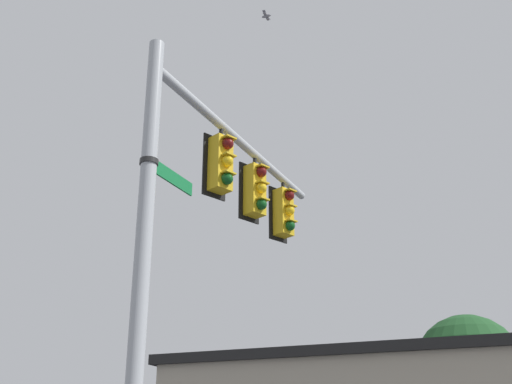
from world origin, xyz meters
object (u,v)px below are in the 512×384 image
Objects in this scene: traffic_light_nearest_pole at (221,163)px; traffic_light_mid_inner at (255,190)px; street_name_sign at (163,171)px; bird_flying at (266,16)px; traffic_light_mid_outer at (284,212)px.

traffic_light_mid_inner is (-1.34, -0.48, 0.00)m from traffic_light_nearest_pole.
traffic_light_nearest_pole is 2.00m from street_name_sign.
bird_flying is (-0.25, 0.09, 4.30)m from traffic_light_mid_inner.
traffic_light_mid_inner is 1.42m from traffic_light_mid_outer.
street_name_sign is (4.39, 1.55, -0.87)m from traffic_light_mid_outer.
bird_flying is (1.09, 0.57, 4.30)m from traffic_light_mid_outer.
bird_flying is at bearing 27.77° from traffic_light_mid_outer.
traffic_light_mid_inner reaches higher than street_name_sign.
traffic_light_mid_inner is at bearing -20.48° from bird_flying.
bird_flying reaches higher than traffic_light_mid_outer.
traffic_light_mid_outer is (-1.34, -0.48, 0.00)m from traffic_light_mid_inner.
bird_flying is at bearing -163.54° from street_name_sign.
traffic_light_nearest_pole is 1.01× the size of street_name_sign.
traffic_light_mid_inner is at bearing -160.32° from traffic_light_nearest_pole.
traffic_light_nearest_pole is 3.87× the size of bird_flying.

